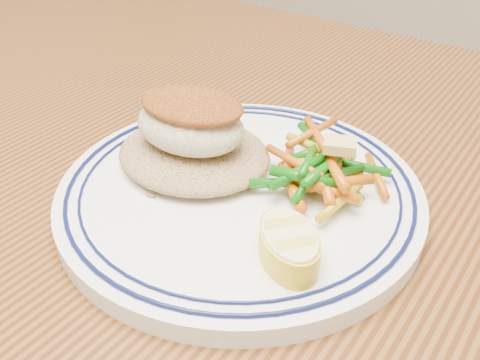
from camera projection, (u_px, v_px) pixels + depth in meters
name	position (u px, v px, depth m)	size (l,w,h in m)	color
dining_table	(182.00, 295.00, 0.45)	(1.50, 0.90, 0.75)	#47250E
plate	(240.00, 192.00, 0.40)	(0.27, 0.27, 0.02)	white
rice_pilaf	(194.00, 150.00, 0.41)	(0.12, 0.11, 0.02)	olive
fish_fillet	(191.00, 120.00, 0.39)	(0.09, 0.07, 0.04)	beige
vegetable_pile	(320.00, 168.00, 0.39)	(0.10, 0.11, 0.03)	#BB5509
butter_pat	(340.00, 145.00, 0.38)	(0.02, 0.02, 0.01)	#D4C367
lemon_wedge	(289.00, 244.00, 0.32)	(0.07, 0.07, 0.02)	yellow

